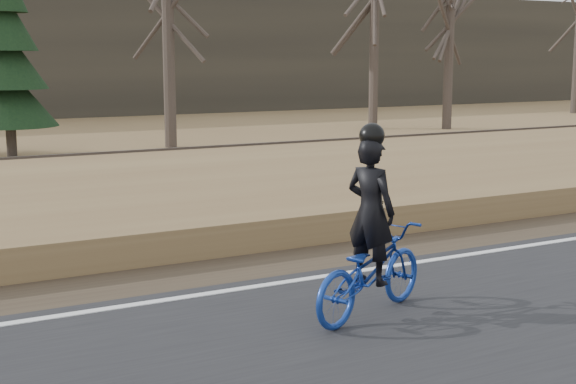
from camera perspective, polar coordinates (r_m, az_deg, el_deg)
name	(u,v)px	position (r m, az deg, el deg)	size (l,w,h in m)	color
shoulder	(545,226)	(13.61, 17.78, -2.34)	(120.00, 1.60, 0.04)	#473A2B
embankment	(429,188)	(15.76, 9.98, 0.30)	(120.00, 5.00, 0.44)	olive
ballast	(327,164)	(18.85, 2.82, 1.97)	(120.00, 3.00, 0.45)	slate
railroad	(328,152)	(18.81, 2.83, 2.89)	(120.00, 2.40, 0.29)	black
treeline_backdrop	(85,50)	(39.20, -14.25, 9.74)	(120.00, 4.00, 6.00)	#383328
cyclist	(370,256)	(8.37, 5.84, -4.59)	(1.91, 1.25, 2.02)	navy
bare_tree_near_left	(168,27)	(24.57, -8.52, 11.51)	(0.36, 0.36, 7.17)	#453932
bare_tree_center	(375,6)	(30.78, 6.20, 12.99)	(0.36, 0.36, 9.12)	#453932
bare_tree_right	(449,39)	(31.09, 11.41, 10.60)	(0.36, 0.36, 6.71)	#453932
conifer	(7,61)	(23.27, -19.37, 8.80)	(2.60, 2.60, 5.52)	#453932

